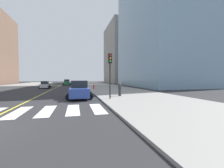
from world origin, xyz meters
TOP-DOWN VIEW (x-y plane):
  - sidewalk_kerb_east at (12.20, 20.00)m, footprint 10.00×120.00m
  - crosswalk_paint at (0.00, 4.00)m, footprint 13.50×4.00m
  - lane_divider_paint at (0.00, 40.00)m, footprint 0.16×80.00m
  - office_tower_glass at (30.12, 32.45)m, footprint 20.00×28.00m
  - parking_garage_concrete at (29.12, 63.88)m, footprint 18.00×24.00m
  - car_blue_nearest at (5.12, 10.13)m, footprint 2.94×4.62m
  - car_green_second at (1.96, 44.55)m, footprint 2.69×4.29m
  - car_silver_third at (-2.02, 29.34)m, footprint 2.40×3.76m
  - traffic_light_near_corner at (8.22, 8.08)m, footprint 0.36×0.41m
  - pedestrian_waiting_east at (9.93, 10.24)m, footprint 0.40×0.40m
  - fire_hydrant at (8.18, 22.32)m, footprint 0.26×0.26m

SIDE VIEW (x-z plane):
  - lane_divider_paint at x=0.00m, z-range 0.00..0.01m
  - crosswalk_paint at x=0.00m, z-range 0.00..0.01m
  - sidewalk_kerb_east at x=12.20m, z-range 0.00..0.15m
  - fire_hydrant at x=8.18m, z-range 0.13..1.02m
  - car_silver_third at x=-2.02m, z-range -0.05..1.60m
  - car_green_second at x=1.96m, z-range -0.06..1.85m
  - car_blue_nearest at x=5.12m, z-range -0.07..1.98m
  - pedestrian_waiting_east at x=9.93m, z-range 0.23..1.86m
  - traffic_light_near_corner at x=8.22m, z-range 1.11..5.84m
  - parking_garage_concrete at x=29.12m, z-range 0.00..27.80m
  - office_tower_glass at x=30.12m, z-range 0.00..44.79m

